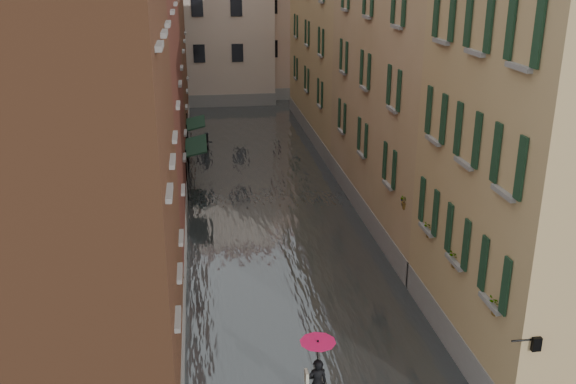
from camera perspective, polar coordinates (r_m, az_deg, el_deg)
ground at (r=21.53m, az=1.78°, el=-12.15°), size 120.00×120.00×0.00m
floodwater at (r=33.12m, az=-2.00°, el=-0.07°), size 10.00×60.00×0.20m
building_left_near at (r=17.14m, az=-20.51°, el=1.90°), size 6.00×8.00×13.00m
building_left_mid at (r=27.72m, az=-15.94°, el=8.41°), size 6.00×14.00×12.50m
building_left_far at (r=42.37m, az=-13.49°, el=13.42°), size 6.00×16.00×14.00m
building_right_near at (r=19.77m, az=23.45°, el=1.53°), size 6.00×8.00×11.50m
building_right_mid at (r=29.24m, az=12.70°, el=9.75°), size 6.00×14.00×13.00m
building_right_far at (r=43.55m, az=5.73°, el=12.36°), size 6.00×16.00×11.50m
building_end_cream at (r=56.18m, az=-8.04°, el=14.73°), size 12.00×9.00×13.00m
building_end_pink at (r=58.93m, az=1.04°, el=14.66°), size 10.00×9.00×12.00m
awning_near at (r=33.03m, az=-8.23°, el=4.00°), size 1.09×3.42×2.80m
awning_far at (r=37.72m, az=-8.27°, el=5.98°), size 1.09×2.89×2.80m
wall_lantern at (r=16.45m, az=21.07°, el=-12.39°), size 0.71×0.22×0.35m
window_planters at (r=20.29m, az=13.82°, el=-3.66°), size 0.59×8.29×0.84m
pedestrian_main at (r=17.62m, az=2.62°, el=-15.26°), size 0.96×0.96×2.06m
pedestrian_far at (r=40.13m, az=-7.18°, el=4.29°), size 0.84×0.76×1.42m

